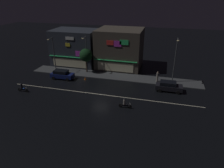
{
  "coord_description": "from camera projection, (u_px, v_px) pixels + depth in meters",
  "views": [
    {
      "loc": [
        9.15,
        -27.15,
        15.06
      ],
      "look_at": [
        1.54,
        1.42,
        1.41
      ],
      "focal_mm": 32.12,
      "sensor_mm": 36.0,
      "label": 1
    }
  ],
  "objects": [
    {
      "name": "ground_plane",
      "position": [
        100.0,
        94.0,
        32.27
      ],
      "size": [
        140.0,
        140.0,
        0.0
      ],
      "primitive_type": "plane",
      "color": "black"
    },
    {
      "name": "lane_divider_stripe",
      "position": [
        100.0,
        94.0,
        32.26
      ],
      "size": [
        31.51,
        0.16,
        0.01
      ],
      "primitive_type": "cube",
      "color": "beige",
      "rests_on": "ground"
    },
    {
      "name": "sidewalk_far",
      "position": [
        113.0,
        76.0,
        39.15
      ],
      "size": [
        33.16,
        3.64,
        0.14
      ],
      "primitive_type": "cube",
      "color": "#424447",
      "rests_on": "ground"
    },
    {
      "name": "storefront_left_block",
      "position": [
        120.0,
        48.0,
        42.61
      ],
      "size": [
        9.21,
        8.23,
        8.14
      ],
      "color": "#4C443A",
      "rests_on": "ground"
    },
    {
      "name": "storefront_center_block",
      "position": [
        76.0,
        47.0,
        44.44
      ],
      "size": [
        9.64,
        6.88,
        7.67
      ],
      "color": "#2D333D",
      "rests_on": "ground"
    },
    {
      "name": "streetlamp_west",
      "position": [
        53.0,
        52.0,
        39.7
      ],
      "size": [
        0.44,
        1.64,
        6.92
      ],
      "color": "#47494C",
      "rests_on": "sidewalk_far"
    },
    {
      "name": "streetlamp_mid",
      "position": [
        86.0,
        52.0,
        38.97
      ],
      "size": [
        0.44,
        1.64,
        7.26
      ],
      "color": "#47494C",
      "rests_on": "sidewalk_far"
    },
    {
      "name": "streetlamp_east",
      "position": [
        175.0,
        57.0,
        34.44
      ],
      "size": [
        0.44,
        1.64,
        7.96
      ],
      "color": "#47494C",
      "rests_on": "sidewalk_far"
    },
    {
      "name": "pedestrian_on_sidewalk",
      "position": [
        157.0,
        77.0,
        36.32
      ],
      "size": [
        0.38,
        0.38,
        1.87
      ],
      "rotation": [
        0.0,
        0.0,
        1.86
      ],
      "color": "gray",
      "rests_on": "sidewalk_far"
    },
    {
      "name": "street_tree",
      "position": [
        86.0,
        55.0,
        39.54
      ],
      "size": [
        2.58,
        2.58,
        4.82
      ],
      "color": "#473323",
      "rests_on": "sidewalk_far"
    },
    {
      "name": "parked_car_near_kerb",
      "position": [
        62.0,
        74.0,
        37.82
      ],
      "size": [
        4.3,
        1.98,
        1.67
      ],
      "color": "navy",
      "rests_on": "ground"
    },
    {
      "name": "parked_car_trailing",
      "position": [
        169.0,
        86.0,
        33.08
      ],
      "size": [
        4.3,
        1.98,
        1.67
      ],
      "rotation": [
        0.0,
        0.0,
        3.14
      ],
      "color": "black",
      "rests_on": "ground"
    },
    {
      "name": "motorcycle_lead",
      "position": [
        22.0,
        88.0,
        32.9
      ],
      "size": [
        1.9,
        0.6,
        1.52
      ],
      "rotation": [
        0.0,
        0.0,
        3.1
      ],
      "color": "black",
      "rests_on": "ground"
    },
    {
      "name": "motorcycle_following",
      "position": [
        125.0,
        104.0,
        28.26
      ],
      "size": [
        1.9,
        0.6,
        1.52
      ],
      "rotation": [
        0.0,
        0.0,
        3.09
      ],
      "color": "black",
      "rests_on": "ground"
    },
    {
      "name": "traffic_cone",
      "position": [
        85.0,
        78.0,
        37.54
      ],
      "size": [
        0.36,
        0.36,
        0.55
      ],
      "primitive_type": "cone",
      "color": "orange",
      "rests_on": "ground"
    }
  ]
}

